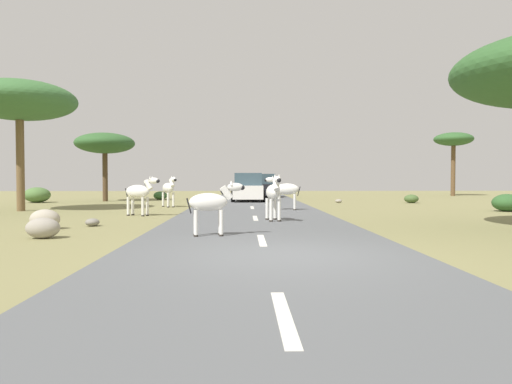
# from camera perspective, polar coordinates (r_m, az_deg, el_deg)

# --- Properties ---
(ground_plane) EXTENTS (90.00, 90.00, 0.00)m
(ground_plane) POSITION_cam_1_polar(r_m,az_deg,el_deg) (9.04, 3.42, -7.81)
(ground_plane) COLOR olive
(road) EXTENTS (6.00, 64.00, 0.05)m
(road) POSITION_cam_1_polar(r_m,az_deg,el_deg) (9.01, 1.20, -7.67)
(road) COLOR #56595B
(road) RESTS_ON ground_plane
(lane_markings) EXTENTS (0.16, 56.00, 0.01)m
(lane_markings) POSITION_cam_1_polar(r_m,az_deg,el_deg) (8.02, 1.54, -8.64)
(lane_markings) COLOR silver
(lane_markings) RESTS_ON road
(zebra_0) EXTENTS (0.57, 1.67, 1.57)m
(zebra_0) POSITION_cam_1_polar(r_m,az_deg,el_deg) (15.86, 2.13, -0.12)
(zebra_0) COLOR silver
(zebra_0) RESTS_ON road
(zebra_1) EXTENTS (1.63, 0.59, 1.54)m
(zebra_1) POSITION_cam_1_polar(r_m,az_deg,el_deg) (21.30, 3.52, 0.30)
(zebra_1) COLOR silver
(zebra_1) RESTS_ON road
(zebra_2) EXTENTS (1.46, 0.51, 1.38)m
(zebra_2) POSITION_cam_1_polar(r_m,az_deg,el_deg) (11.82, -5.38, -1.31)
(zebra_2) COLOR silver
(zebra_2) RESTS_ON road
(zebra_3) EXTENTS (1.56, 0.97, 1.58)m
(zebra_3) POSITION_cam_1_polar(r_m,az_deg,el_deg) (19.11, -13.86, 0.00)
(zebra_3) COLOR silver
(zebra_3) RESTS_ON ground_plane
(zebra_4) EXTENTS (1.06, 1.55, 1.60)m
(zebra_4) POSITION_cam_1_polar(r_m,az_deg,el_deg) (24.49, -10.47, 0.43)
(zebra_4) COLOR silver
(zebra_4) RESTS_ON ground_plane
(car_0) EXTENTS (2.21, 4.43, 1.74)m
(car_0) POSITION_cam_1_polar(r_m,az_deg,el_deg) (35.80, 0.81, 0.68)
(car_0) COLOR black
(car_0) RESTS_ON road
(car_1) EXTENTS (2.10, 4.38, 1.74)m
(car_1) POSITION_cam_1_polar(r_m,az_deg,el_deg) (29.49, -0.91, 0.46)
(car_1) COLOR white
(car_1) RESTS_ON road
(tree_0) EXTENTS (4.97, 4.97, 5.83)m
(tree_0) POSITION_cam_1_polar(r_m,az_deg,el_deg) (24.00, -26.62, 9.76)
(tree_0) COLOR brown
(tree_0) RESTS_ON ground_plane
(tree_1) EXTENTS (3.73, 3.73, 4.35)m
(tree_1) POSITION_cam_1_polar(r_m,az_deg,el_deg) (31.65, -17.76, 5.56)
(tree_1) COLOR #4C3823
(tree_1) RESTS_ON ground_plane
(tree_3) EXTENTS (3.14, 3.14, 5.24)m
(tree_3) POSITION_cam_1_polar(r_m,az_deg,el_deg) (42.47, 22.70, 5.74)
(tree_3) COLOR brown
(tree_3) RESTS_ON ground_plane
(bush_0) EXTENTS (0.94, 0.85, 0.56)m
(bush_0) POSITION_cam_1_polar(r_m,az_deg,el_deg) (33.02, -11.45, -0.42)
(bush_0) COLOR #386633
(bush_0) RESTS_ON ground_plane
(bush_1) EXTENTS (1.55, 1.39, 0.93)m
(bush_1) POSITION_cam_1_polar(r_m,az_deg,el_deg) (31.41, -24.87, -0.32)
(bush_1) COLOR #4C7038
(bush_1) RESTS_ON ground_plane
(bush_2) EXTENTS (0.84, 0.76, 0.51)m
(bush_2) POSITION_cam_1_polar(r_m,az_deg,el_deg) (29.55, 18.21, -0.78)
(bush_2) COLOR #425B2D
(bush_2) RESTS_ON ground_plane
(bush_3) EXTENTS (1.30, 1.17, 0.78)m
(bush_3) POSITION_cam_1_polar(r_m,az_deg,el_deg) (23.82, 28.01, -1.14)
(bush_3) COLOR #2D5628
(bush_3) RESTS_ON ground_plane
(rock_0) EXTENTS (0.83, 0.58, 0.51)m
(rock_0) POSITION_cam_1_polar(r_m,az_deg,el_deg) (12.81, -24.30, -3.98)
(rock_0) COLOR gray
(rock_0) RESTS_ON ground_plane
(rock_2) EXTENTS (0.86, 0.61, 0.58)m
(rock_2) POSITION_cam_1_polar(r_m,az_deg,el_deg) (15.08, -24.09, -3.01)
(rock_2) COLOR #A89E8C
(rock_2) RESTS_ON ground_plane
(rock_3) EXTENTS (0.43, 0.44, 0.24)m
(rock_3) POSITION_cam_1_polar(r_m,az_deg,el_deg) (15.48, -19.12, -3.47)
(rock_3) COLOR gray
(rock_3) RESTS_ON ground_plane
(rock_4) EXTENTS (0.40, 0.31, 0.22)m
(rock_4) POSITION_cam_1_polar(r_m,az_deg,el_deg) (28.70, 9.92, -1.08)
(rock_4) COLOR gray
(rock_4) RESTS_ON ground_plane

